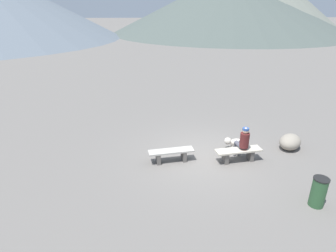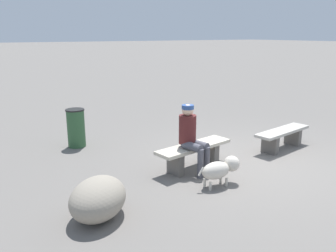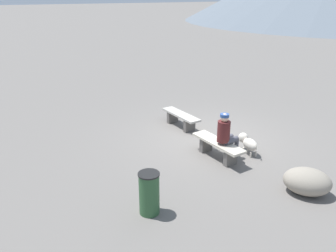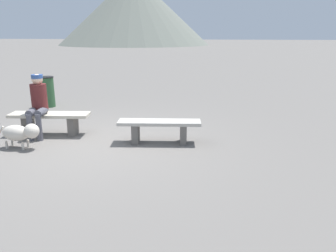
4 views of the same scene
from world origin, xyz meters
name	(u,v)px [view 2 (image 2 of 4)]	position (x,y,z in m)	size (l,w,h in m)	color
ground	(254,165)	(0.00, 0.00, -0.03)	(210.00, 210.00, 0.06)	slate
bench_left	(282,136)	(-1.20, -0.33, 0.30)	(1.63, 0.63, 0.44)	#605B56
bench_right	(194,152)	(1.16, -0.44, 0.32)	(1.68, 0.67, 0.46)	#605B56
seated_person	(191,134)	(1.32, -0.33, 0.73)	(0.40, 0.63, 1.27)	#511E1E
dog	(221,169)	(1.25, 0.44, 0.30)	(0.83, 0.31, 0.48)	beige
trash_bin	(76,128)	(2.64, -2.94, 0.44)	(0.42, 0.42, 0.87)	#2D5633
boulder	(98,199)	(3.40, 0.37, 0.29)	(0.74, 0.99, 0.58)	gray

